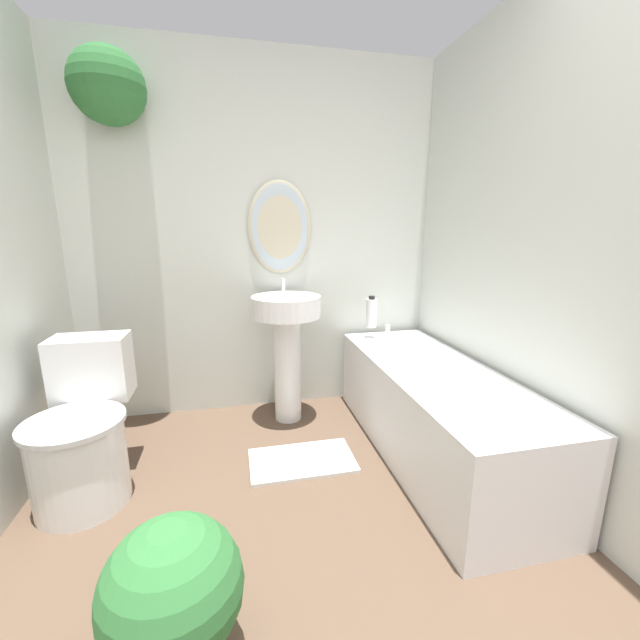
% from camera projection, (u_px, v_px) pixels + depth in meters
% --- Properties ---
extents(wall_back, '(2.54, 0.41, 2.40)m').
position_uv_depth(wall_back, '(240.00, 219.00, 2.61)').
color(wall_back, silver).
rests_on(wall_back, ground_plane).
extents(wall_right, '(0.06, 2.48, 2.40)m').
position_uv_depth(wall_right, '(550.00, 246.00, 1.80)').
color(wall_right, silver).
rests_on(wall_right, ground_plane).
extents(toilet, '(0.44, 0.64, 0.74)m').
position_uv_depth(toilet, '(83.00, 434.00, 1.88)').
color(toilet, white).
rests_on(toilet, ground_plane).
extents(pedestal_sink, '(0.45, 0.45, 0.95)m').
position_uv_depth(pedestal_sink, '(287.00, 336.00, 2.58)').
color(pedestal_sink, white).
rests_on(pedestal_sink, ground_plane).
extents(bathtub, '(0.60, 1.64, 0.60)m').
position_uv_depth(bathtub, '(434.00, 409.00, 2.24)').
color(bathtub, silver).
rests_on(bathtub, ground_plane).
extents(shampoo_bottle, '(0.08, 0.08, 0.22)m').
position_uv_depth(shampoo_bottle, '(371.00, 313.00, 2.76)').
color(shampoo_bottle, white).
rests_on(shampoo_bottle, bathtub).
extents(potted_plant, '(0.40, 0.40, 0.49)m').
position_uv_depth(potted_plant, '(173.00, 593.00, 1.10)').
color(potted_plant, silver).
rests_on(potted_plant, ground_plane).
extents(bath_mat, '(0.58, 0.34, 0.02)m').
position_uv_depth(bath_mat, '(302.00, 461.00, 2.19)').
color(bath_mat, silver).
rests_on(bath_mat, ground_plane).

